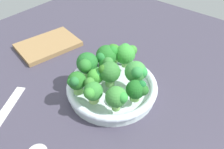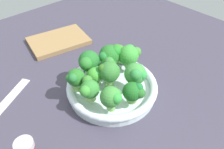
{
  "view_description": "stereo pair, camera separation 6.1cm",
  "coord_description": "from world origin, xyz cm",
  "px_view_note": "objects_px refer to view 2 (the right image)",
  "views": [
    {
      "loc": [
        36.34,
        31.3,
        46.39
      ],
      "look_at": [
        1.19,
        1.86,
        6.77
      ],
      "focal_mm": 35.76,
      "sensor_mm": 36.0,
      "label": 1
    },
    {
      "loc": [
        32.16,
        35.67,
        46.39
      ],
      "look_at": [
        1.19,
        1.86,
        6.77
      ],
      "focal_mm": 35.76,
      "sensor_mm": 36.0,
      "label": 2
    }
  ],
  "objects_px": {
    "broccoli_floret_4": "(89,62)",
    "broccoli_floret_7": "(108,66)",
    "bowl": "(112,87)",
    "broccoli_floret_8": "(119,52)",
    "cutting_board": "(59,41)",
    "broccoli_floret_3": "(112,97)",
    "broccoli_floret_10": "(130,55)",
    "broccoli_floret_11": "(96,75)",
    "broccoli_floret_0": "(111,55)",
    "broccoli_floret_6": "(136,75)",
    "broccoli_floret_9": "(75,79)",
    "broccoli_floret_1": "(134,92)",
    "broccoli_floret_5": "(109,71)",
    "broccoli_floret_2": "(89,89)"
  },
  "relations": [
    {
      "from": "broccoli_floret_10",
      "to": "cutting_board",
      "type": "distance_m",
      "value": 0.33
    },
    {
      "from": "broccoli_floret_11",
      "to": "broccoli_floret_8",
      "type": "bearing_deg",
      "value": -164.51
    },
    {
      "from": "broccoli_floret_11",
      "to": "broccoli_floret_7",
      "type": "bearing_deg",
      "value": -177.73
    },
    {
      "from": "broccoli_floret_9",
      "to": "bowl",
      "type": "bearing_deg",
      "value": 153.19
    },
    {
      "from": "bowl",
      "to": "broccoli_floret_0",
      "type": "distance_m",
      "value": 0.1
    },
    {
      "from": "broccoli_floret_9",
      "to": "broccoli_floret_11",
      "type": "xyz_separation_m",
      "value": [
        -0.05,
        0.02,
        -0.01
      ]
    },
    {
      "from": "broccoli_floret_3",
      "to": "broccoli_floret_8",
      "type": "bearing_deg",
      "value": -139.11
    },
    {
      "from": "broccoli_floret_7",
      "to": "cutting_board",
      "type": "relative_size",
      "value": 0.28
    },
    {
      "from": "broccoli_floret_11",
      "to": "cutting_board",
      "type": "relative_size",
      "value": 0.26
    },
    {
      "from": "bowl",
      "to": "cutting_board",
      "type": "bearing_deg",
      "value": -95.11
    },
    {
      "from": "broccoli_floret_9",
      "to": "broccoli_floret_10",
      "type": "xyz_separation_m",
      "value": [
        -0.18,
        0.03,
        0.0
      ]
    },
    {
      "from": "broccoli_floret_0",
      "to": "broccoli_floret_5",
      "type": "relative_size",
      "value": 1.08
    },
    {
      "from": "broccoli_floret_10",
      "to": "broccoli_floret_11",
      "type": "relative_size",
      "value": 1.34
    },
    {
      "from": "broccoli_floret_9",
      "to": "broccoli_floret_11",
      "type": "bearing_deg",
      "value": 159.74
    },
    {
      "from": "bowl",
      "to": "broccoli_floret_5",
      "type": "distance_m",
      "value": 0.06
    },
    {
      "from": "broccoli_floret_1",
      "to": "broccoli_floret_3",
      "type": "bearing_deg",
      "value": -16.95
    },
    {
      "from": "broccoli_floret_4",
      "to": "broccoli_floret_2",
      "type": "bearing_deg",
      "value": 52.28
    },
    {
      "from": "broccoli_floret_3",
      "to": "broccoli_floret_4",
      "type": "relative_size",
      "value": 0.89
    },
    {
      "from": "broccoli_floret_8",
      "to": "broccoli_floret_9",
      "type": "relative_size",
      "value": 0.85
    },
    {
      "from": "broccoli_floret_2",
      "to": "broccoli_floret_7",
      "type": "bearing_deg",
      "value": -160.34
    },
    {
      "from": "broccoli_floret_4",
      "to": "cutting_board",
      "type": "relative_size",
      "value": 0.36
    },
    {
      "from": "broccoli_floret_4",
      "to": "broccoli_floret_7",
      "type": "bearing_deg",
      "value": 130.23
    },
    {
      "from": "broccoli_floret_1",
      "to": "broccoli_floret_10",
      "type": "distance_m",
      "value": 0.14
    },
    {
      "from": "broccoli_floret_4",
      "to": "broccoli_floret_11",
      "type": "height_order",
      "value": "broccoli_floret_4"
    },
    {
      "from": "bowl",
      "to": "broccoli_floret_3",
      "type": "relative_size",
      "value": 3.8
    },
    {
      "from": "broccoli_floret_4",
      "to": "broccoli_floret_9",
      "type": "height_order",
      "value": "broccoli_floret_4"
    },
    {
      "from": "bowl",
      "to": "broccoli_floret_7",
      "type": "bearing_deg",
      "value": -112.69
    },
    {
      "from": "broccoli_floret_9",
      "to": "broccoli_floret_3",
      "type": "bearing_deg",
      "value": 101.72
    },
    {
      "from": "broccoli_floret_0",
      "to": "broccoli_floret_9",
      "type": "bearing_deg",
      "value": 3.86
    },
    {
      "from": "broccoli_floret_2",
      "to": "broccoli_floret_3",
      "type": "height_order",
      "value": "broccoli_floret_3"
    },
    {
      "from": "bowl",
      "to": "broccoli_floret_8",
      "type": "xyz_separation_m",
      "value": [
        -0.08,
        -0.06,
        0.05
      ]
    },
    {
      "from": "cutting_board",
      "to": "broccoli_floret_11",
      "type": "bearing_deg",
      "value": 77.83
    },
    {
      "from": "broccoli_floret_2",
      "to": "broccoli_floret_7",
      "type": "distance_m",
      "value": 0.1
    },
    {
      "from": "broccoli_floret_8",
      "to": "cutting_board",
      "type": "xyz_separation_m",
      "value": [
        0.05,
        -0.27,
        -0.06
      ]
    },
    {
      "from": "broccoli_floret_4",
      "to": "broccoli_floret_9",
      "type": "distance_m",
      "value": 0.07
    },
    {
      "from": "broccoli_floret_7",
      "to": "broccoli_floret_11",
      "type": "distance_m",
      "value": 0.05
    },
    {
      "from": "broccoli_floret_3",
      "to": "broccoli_floret_7",
      "type": "distance_m",
      "value": 0.12
    },
    {
      "from": "broccoli_floret_3",
      "to": "broccoli_floret_6",
      "type": "relative_size",
      "value": 0.9
    },
    {
      "from": "broccoli_floret_3",
      "to": "broccoli_floret_5",
      "type": "height_order",
      "value": "broccoli_floret_5"
    },
    {
      "from": "bowl",
      "to": "broccoli_floret_3",
      "type": "height_order",
      "value": "broccoli_floret_3"
    },
    {
      "from": "broccoli_floret_3",
      "to": "cutting_board",
      "type": "bearing_deg",
      "value": -103.18
    },
    {
      "from": "broccoli_floret_3",
      "to": "broccoli_floret_5",
      "type": "distance_m",
      "value": 0.09
    },
    {
      "from": "broccoli_floret_1",
      "to": "broccoli_floret_3",
      "type": "relative_size",
      "value": 0.86
    },
    {
      "from": "broccoli_floret_8",
      "to": "broccoli_floret_1",
      "type": "bearing_deg",
      "value": 57.96
    },
    {
      "from": "bowl",
      "to": "broccoli_floret_4",
      "type": "distance_m",
      "value": 0.1
    },
    {
      "from": "broccoli_floret_1",
      "to": "broccoli_floret_6",
      "type": "height_order",
      "value": "broccoli_floret_6"
    },
    {
      "from": "broccoli_floret_0",
      "to": "broccoli_floret_5",
      "type": "height_order",
      "value": "broccoli_floret_0"
    },
    {
      "from": "bowl",
      "to": "broccoli_floret_5",
      "type": "relative_size",
      "value": 3.48
    },
    {
      "from": "broccoli_floret_0",
      "to": "broccoli_floret_6",
      "type": "relative_size",
      "value": 1.06
    },
    {
      "from": "bowl",
      "to": "broccoli_floret_8",
      "type": "distance_m",
      "value": 0.11
    }
  ]
}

